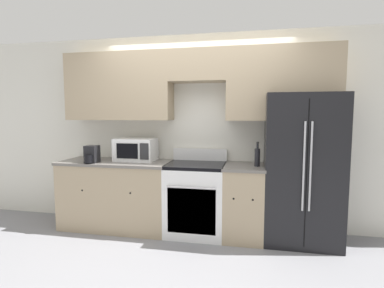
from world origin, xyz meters
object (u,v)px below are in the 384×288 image
Objects in this scene: oven_range at (196,198)px; bottle at (257,157)px; refrigerator at (302,169)px; microwave at (136,150)px.

bottle is at bearing -3.41° from oven_range.
oven_range is 0.60× the size of refrigerator.
bottle is at bearing -171.42° from refrigerator.
refrigerator is 2.14m from microwave.
refrigerator reaches higher than bottle.
bottle is (-0.52, -0.08, 0.14)m from refrigerator.
refrigerator reaches higher than oven_range.
microwave is (-0.85, 0.09, 0.60)m from oven_range.
refrigerator is (1.28, 0.03, 0.43)m from oven_range.
refrigerator is 0.55m from bottle.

